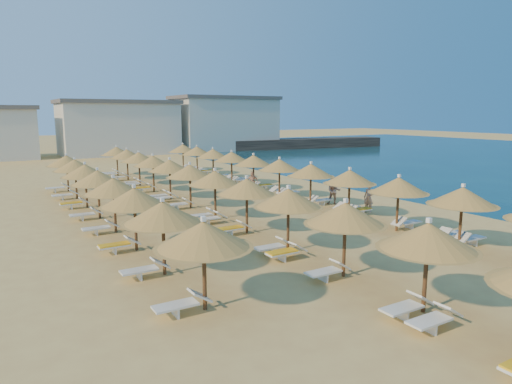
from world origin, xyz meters
TOP-DOWN VIEW (x-y plane):
  - ground at (0.00, 0.00)m, footprint 220.00×220.00m
  - jetty at (30.16, 42.41)m, footprint 30.26×8.14m
  - hotel_blocks at (3.75, 46.39)m, footprint 49.48×9.65m
  - parasol_row_east at (3.55, 5.96)m, footprint 2.84×39.77m
  - parasol_row_west at (-2.80, 5.96)m, footprint 2.84×39.77m
  - parasol_row_inland at (-8.05, 5.96)m, footprint 2.84×26.34m
  - loungers at (-1.30, 5.75)m, footprint 14.65×37.47m
  - beachgoer_b at (5.22, 4.11)m, footprint 1.04×1.04m
  - beachgoer_a at (5.40, 1.31)m, footprint 0.54×0.69m
  - beachgoer_c at (3.01, 10.29)m, footprint 0.96×0.80m

SIDE VIEW (x-z plane):
  - ground at x=0.00m, z-range 0.00..0.00m
  - loungers at x=-1.30m, z-range 0.01..0.67m
  - jetty at x=30.16m, z-range 0.00..1.50m
  - beachgoer_c at x=3.01m, z-range 0.00..1.54m
  - beachgoer_a at x=5.40m, z-range 0.00..1.67m
  - beachgoer_b at x=5.22m, z-range 0.00..1.70m
  - parasol_row_inland at x=-8.05m, z-range 0.80..3.55m
  - parasol_row_east at x=3.55m, z-range 0.80..3.55m
  - parasol_row_west at x=-2.80m, z-range 0.80..3.55m
  - hotel_blocks at x=3.75m, z-range -0.35..7.75m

